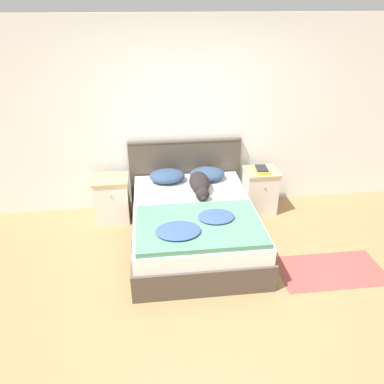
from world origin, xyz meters
The scene contains 12 objects.
ground_plane centered at (0.00, 0.00, 0.00)m, with size 16.00×16.00×0.00m, color #997047.
wall_back centered at (0.00, 2.13, 1.27)m, with size 9.00×0.06×2.55m.
bed centered at (-0.14, 1.07, 0.25)m, with size 1.47×1.92×0.51m.
headboard centered at (-0.14, 2.06, 0.52)m, with size 1.55×0.06×1.00m.
nightstand_left centered at (-1.15, 1.77, 0.31)m, with size 0.45×0.41×0.62m.
nightstand_right centered at (0.88, 1.77, 0.31)m, with size 0.45×0.41×0.62m.
pillow_left centered at (-0.41, 1.80, 0.59)m, with size 0.48×0.37×0.16m.
pillow_right centered at (0.14, 1.80, 0.59)m, with size 0.48×0.37×0.16m.
quilt centered at (-0.15, 0.62, 0.55)m, with size 1.34×0.93×0.10m.
dog centered at (-0.01, 1.47, 0.61)m, with size 0.26×0.72×0.21m.
book_stack centered at (0.87, 1.75, 0.64)m, with size 0.18×0.24×0.05m.
rug centered at (1.32, 0.37, 0.00)m, with size 1.17×0.62×0.00m.
Camera 1 is at (-0.61, -2.71, 2.72)m, focal length 35.00 mm.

